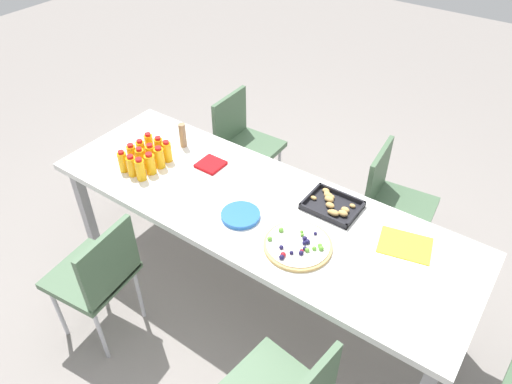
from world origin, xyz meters
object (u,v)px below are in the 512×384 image
at_px(juice_bottle_11, 167,152).
at_px(fruit_pizza, 298,245).
at_px(juice_bottle_5, 150,164).
at_px(juice_bottle_6, 141,150).
at_px(juice_bottle_9, 149,144).
at_px(chair_near_left, 98,274).
at_px(juice_bottle_7, 151,154).
at_px(party_table, 255,212).
at_px(paper_folder, 405,245).
at_px(juice_bottle_4, 141,159).
at_px(napkin_stack, 211,164).
at_px(juice_bottle_8, 160,158).
at_px(juice_bottle_1, 132,166).
at_px(cardboard_tube, 183,135).
at_px(plate_stack, 241,215).
at_px(chair_far_left, 243,139).
at_px(chair_far_right, 392,198).
at_px(snack_tray, 332,205).
at_px(juice_bottle_3, 132,155).
at_px(juice_bottle_2, 140,170).
at_px(juice_bottle_10, 159,148).
at_px(juice_bottle_0, 123,162).

height_order(juice_bottle_11, fruit_pizza, juice_bottle_11).
distance_m(juice_bottle_5, juice_bottle_6, 0.17).
bearing_deg(juice_bottle_9, chair_near_left, -66.77).
xyz_separation_m(juice_bottle_6, juice_bottle_7, (0.08, 0.01, -0.00)).
height_order(party_table, paper_folder, paper_folder).
bearing_deg(juice_bottle_11, juice_bottle_4, -116.14).
bearing_deg(napkin_stack, juice_bottle_6, -154.48).
bearing_deg(juice_bottle_8, juice_bottle_1, -116.52).
relative_size(fruit_pizza, cardboard_tube, 2.14).
height_order(juice_bottle_11, plate_stack, juice_bottle_11).
distance_m(chair_far_left, juice_bottle_11, 0.79).
height_order(party_table, juice_bottle_7, juice_bottle_7).
bearing_deg(chair_near_left, fruit_pizza, -62.09).
height_order(chair_far_right, juice_bottle_4, juice_bottle_4).
xyz_separation_m(juice_bottle_1, juice_bottle_5, (0.07, 0.08, 0.00)).
height_order(juice_bottle_7, cardboard_tube, cardboard_tube).
xyz_separation_m(juice_bottle_4, snack_tray, (1.12, 0.35, -0.06)).
distance_m(fruit_pizza, cardboard_tube, 1.14).
height_order(chair_far_right, fruit_pizza, chair_far_right).
bearing_deg(chair_far_right, juice_bottle_3, -62.87).
relative_size(juice_bottle_4, juice_bottle_6, 1.07).
xyz_separation_m(party_table, juice_bottle_4, (-0.76, -0.13, 0.13)).
height_order(chair_far_right, napkin_stack, chair_far_right).
bearing_deg(juice_bottle_2, party_table, 16.73).
height_order(juice_bottle_8, juice_bottle_9, juice_bottle_9).
distance_m(juice_bottle_5, juice_bottle_8, 0.08).
xyz_separation_m(fruit_pizza, snack_tray, (-0.00, 0.37, 0.00)).
bearing_deg(party_table, juice_bottle_4, -170.50).
distance_m(chair_far_left, paper_folder, 1.58).
bearing_deg(juice_bottle_2, paper_folder, 14.38).
xyz_separation_m(chair_far_left, juice_bottle_7, (-0.10, -0.80, 0.28)).
bearing_deg(juice_bottle_8, fruit_pizza, -5.26).
xyz_separation_m(juice_bottle_10, napkin_stack, (0.32, 0.11, -0.06)).
distance_m(juice_bottle_6, snack_tray, 1.23).
bearing_deg(juice_bottle_4, juice_bottle_8, 42.71).
distance_m(juice_bottle_0, juice_bottle_5, 0.17).
relative_size(juice_bottle_7, paper_folder, 0.51).
relative_size(chair_far_left, juice_bottle_3, 5.60).
bearing_deg(chair_far_right, juice_bottle_10, -66.04).
relative_size(fruit_pizza, paper_folder, 1.34).
distance_m(juice_bottle_1, juice_bottle_10, 0.23).
xyz_separation_m(chair_far_left, napkin_stack, (0.22, -0.62, 0.23)).
height_order(juice_bottle_6, fruit_pizza, juice_bottle_6).
distance_m(chair_far_right, juice_bottle_1, 1.63).
height_order(party_table, plate_stack, plate_stack).
distance_m(juice_bottle_9, snack_tray, 1.22).
height_order(juice_bottle_1, juice_bottle_10, juice_bottle_10).
xyz_separation_m(juice_bottle_0, juice_bottle_4, (0.07, 0.08, 0.00)).
bearing_deg(chair_far_left, juice_bottle_0, -12.03).
height_order(juice_bottle_1, cardboard_tube, cardboard_tube).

